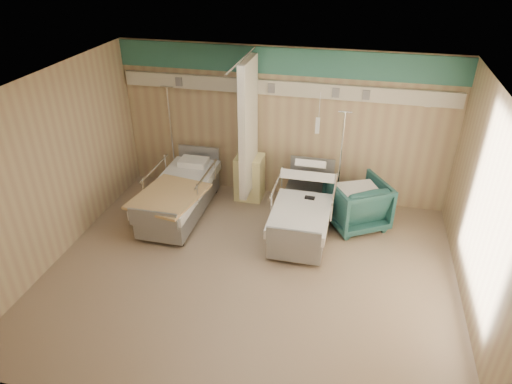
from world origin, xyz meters
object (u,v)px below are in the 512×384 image
bed_left (180,199)px  bedside_cabinet (250,177)px  visitor_armchair (357,204)px  iv_stand_left (175,168)px  bed_right (303,215)px  iv_stand_right (337,191)px

bed_left → bedside_cabinet: bearing=40.6°
visitor_armchair → iv_stand_left: bearing=-40.1°
bed_right → iv_stand_right: (0.50, 0.80, 0.07)m
visitor_armchair → iv_stand_right: iv_stand_right is taller
bed_right → iv_stand_right: size_ratio=1.14×
iv_stand_right → iv_stand_left: size_ratio=0.93×
bed_left → iv_stand_right: size_ratio=1.14×
visitor_armchair → bed_left: bearing=-23.7°
bed_right → iv_stand_left: bearing=160.4°
bed_right → iv_stand_left: iv_stand_left is taller
iv_stand_right → iv_stand_left: bearing=177.2°
bed_left → bedside_cabinet: (1.05, 0.90, 0.11)m
bed_right → bed_left: 2.20m
bed_right → iv_stand_right: iv_stand_right is taller
bedside_cabinet → iv_stand_right: bearing=-3.5°
visitor_armchair → iv_stand_left: (-3.54, 0.56, -0.00)m
bed_left → bedside_cabinet: bedside_cabinet is taller
bed_left → iv_stand_left: 1.07m
visitor_armchair → iv_stand_right: (-0.36, 0.40, -0.03)m
bedside_cabinet → visitor_armchair: bedside_cabinet is taller
visitor_armchair → iv_stand_right: 0.54m
iv_stand_right → bed_right: bearing=-122.1°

